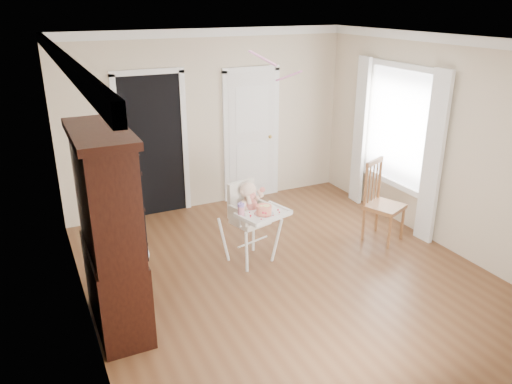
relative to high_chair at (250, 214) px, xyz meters
name	(u,v)px	position (x,y,z in m)	size (l,w,h in m)	color
floor	(286,274)	(0.25, -0.49, -0.64)	(5.00, 5.00, 0.00)	brown
ceiling	(292,40)	(0.25, -0.49, 2.06)	(5.00, 5.00, 0.00)	white
wall_back	(209,121)	(0.25, 2.01, 0.71)	(4.50, 4.50, 0.00)	beige
wall_left	(76,201)	(-2.00, -0.49, 0.71)	(5.00, 5.00, 0.00)	beige
wall_right	(442,144)	(2.50, -0.49, 0.71)	(5.00, 5.00, 0.00)	beige
crown_molding	(292,46)	(0.25, -0.49, 2.00)	(4.50, 5.00, 0.12)	white
doorway	(153,143)	(-0.65, 2.00, 0.46)	(1.06, 0.05, 2.22)	black
closet_door	(251,137)	(0.95, 1.99, 0.38)	(0.96, 0.09, 2.13)	white
window_right	(396,135)	(2.43, 0.31, 0.64)	(0.13, 1.84, 2.30)	white
high_chair	(250,214)	(0.00, 0.00, 0.00)	(0.76, 0.87, 1.05)	white
baby	(249,202)	(-0.01, 0.03, 0.15)	(0.34, 0.25, 0.47)	beige
cake	(264,210)	(0.07, -0.24, 0.13)	(0.23, 0.23, 0.11)	silver
sippy_cup	(241,209)	(-0.20, -0.18, 0.17)	(0.08, 0.08, 0.20)	#D17F94
china_cabinet	(111,233)	(-1.74, -0.60, 0.37)	(0.53, 1.20, 2.02)	black
dining_chair	(382,204)	(1.87, -0.20, -0.13)	(0.59, 0.59, 1.10)	brown
streamer	(262,58)	(0.37, 0.43, 1.79)	(0.03, 0.50, 0.02)	pink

